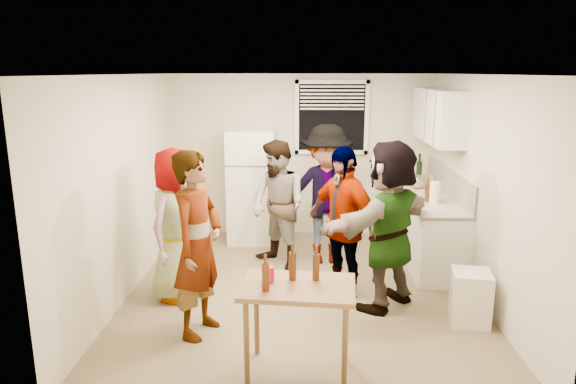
{
  "coord_description": "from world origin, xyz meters",
  "views": [
    {
      "loc": [
        -0.01,
        -5.64,
        2.53
      ],
      "look_at": [
        -0.16,
        0.22,
        1.15
      ],
      "focal_mm": 32.0,
      "sensor_mm": 36.0,
      "label": 1
    }
  ],
  "objects_px": {
    "kettle": "(417,188)",
    "guest_back_left": "(279,266)",
    "guest_orange": "(385,305)",
    "serving_table": "(298,371)",
    "guest_grey": "(181,297)",
    "beer_bottle_counter": "(427,202)",
    "red_cup": "(269,281)",
    "trash_bin": "(470,300)",
    "refrigerator": "(252,186)",
    "wine_bottle": "(418,183)",
    "guest_black": "(340,295)",
    "beer_bottle_table": "(292,279)",
    "guest_back_right": "(325,261)",
    "guest_stripe": "(201,331)",
    "blue_cup": "(417,206)"
  },
  "relations": [
    {
      "from": "beer_bottle_table",
      "to": "guest_back_right",
      "type": "distance_m",
      "value": 2.68
    },
    {
      "from": "beer_bottle_table",
      "to": "guest_black",
      "type": "height_order",
      "value": "beer_bottle_table"
    },
    {
      "from": "refrigerator",
      "to": "guest_orange",
      "type": "height_order",
      "value": "refrigerator"
    },
    {
      "from": "beer_bottle_table",
      "to": "wine_bottle",
      "type": "bearing_deg",
      "value": 62.12
    },
    {
      "from": "beer_bottle_counter",
      "to": "guest_back_left",
      "type": "bearing_deg",
      "value": 178.97
    },
    {
      "from": "refrigerator",
      "to": "guest_stripe",
      "type": "relative_size",
      "value": 0.93
    },
    {
      "from": "kettle",
      "to": "guest_black",
      "type": "bearing_deg",
      "value": -105.29
    },
    {
      "from": "beer_bottle_counter",
      "to": "guest_back_right",
      "type": "distance_m",
      "value": 1.57
    },
    {
      "from": "trash_bin",
      "to": "guest_stripe",
      "type": "relative_size",
      "value": 0.3
    },
    {
      "from": "refrigerator",
      "to": "guest_grey",
      "type": "distance_m",
      "value": 2.33
    },
    {
      "from": "blue_cup",
      "to": "wine_bottle",
      "type": "bearing_deg",
      "value": 77.09
    },
    {
      "from": "serving_table",
      "to": "guest_black",
      "type": "height_order",
      "value": "serving_table"
    },
    {
      "from": "guest_orange",
      "to": "serving_table",
      "type": "bearing_deg",
      "value": 8.64
    },
    {
      "from": "kettle",
      "to": "guest_back_left",
      "type": "bearing_deg",
      "value": -138.16
    },
    {
      "from": "beer_bottle_counter",
      "to": "red_cup",
      "type": "xyz_separation_m",
      "value": [
        -1.88,
        -2.35,
        -0.1
      ]
    },
    {
      "from": "beer_bottle_table",
      "to": "blue_cup",
      "type": "bearing_deg",
      "value": 54.21
    },
    {
      "from": "guest_back_right",
      "to": "guest_stripe",
      "type": "bearing_deg",
      "value": -128.85
    },
    {
      "from": "guest_orange",
      "to": "beer_bottle_table",
      "type": "bearing_deg",
      "value": 4.55
    },
    {
      "from": "trash_bin",
      "to": "guest_back_left",
      "type": "relative_size",
      "value": 0.33
    },
    {
      "from": "wine_bottle",
      "to": "guest_black",
      "type": "relative_size",
      "value": 0.19
    },
    {
      "from": "guest_stripe",
      "to": "beer_bottle_table",
      "type": "bearing_deg",
      "value": -101.6
    },
    {
      "from": "kettle",
      "to": "guest_stripe",
      "type": "xyz_separation_m",
      "value": [
        -2.65,
        -2.57,
        -0.9
      ]
    },
    {
      "from": "refrigerator",
      "to": "guest_back_left",
      "type": "bearing_deg",
      "value": -67.62
    },
    {
      "from": "guest_back_right",
      "to": "guest_orange",
      "type": "bearing_deg",
      "value": -70.52
    },
    {
      "from": "kettle",
      "to": "serving_table",
      "type": "xyz_separation_m",
      "value": [
        -1.68,
        -3.23,
        -0.9
      ]
    },
    {
      "from": "wine_bottle",
      "to": "guest_back_left",
      "type": "height_order",
      "value": "wine_bottle"
    },
    {
      "from": "beer_bottle_counter",
      "to": "guest_back_left",
      "type": "height_order",
      "value": "beer_bottle_counter"
    },
    {
      "from": "beer_bottle_counter",
      "to": "beer_bottle_table",
      "type": "xyz_separation_m",
      "value": [
        -1.68,
        -2.31,
        -0.1
      ]
    },
    {
      "from": "wine_bottle",
      "to": "guest_stripe",
      "type": "xyz_separation_m",
      "value": [
        -2.75,
        -2.92,
        -0.9
      ]
    },
    {
      "from": "kettle",
      "to": "guest_back_left",
      "type": "height_order",
      "value": "kettle"
    },
    {
      "from": "beer_bottle_counter",
      "to": "guest_black",
      "type": "xyz_separation_m",
      "value": [
        -1.15,
        -0.87,
        -0.9
      ]
    },
    {
      "from": "beer_bottle_table",
      "to": "guest_stripe",
      "type": "relative_size",
      "value": 0.13
    },
    {
      "from": "refrigerator",
      "to": "guest_orange",
      "type": "bearing_deg",
      "value": -52.93
    },
    {
      "from": "wine_bottle",
      "to": "guest_stripe",
      "type": "distance_m",
      "value": 4.11
    },
    {
      "from": "serving_table",
      "to": "guest_stripe",
      "type": "height_order",
      "value": "serving_table"
    },
    {
      "from": "kettle",
      "to": "guest_orange",
      "type": "bearing_deg",
      "value": -90.06
    },
    {
      "from": "refrigerator",
      "to": "beer_bottle_counter",
      "type": "xyz_separation_m",
      "value": [
        2.35,
        -1.11,
        0.05
      ]
    },
    {
      "from": "serving_table",
      "to": "guest_orange",
      "type": "bearing_deg",
      "value": 53.7
    },
    {
      "from": "serving_table",
      "to": "guest_grey",
      "type": "relative_size",
      "value": 0.54
    },
    {
      "from": "red_cup",
      "to": "guest_stripe",
      "type": "distance_m",
      "value": 1.22
    },
    {
      "from": "beer_bottle_counter",
      "to": "guest_back_right",
      "type": "bearing_deg",
      "value": 170.38
    },
    {
      "from": "guest_grey",
      "to": "guest_back_right",
      "type": "distance_m",
      "value": 2.08
    },
    {
      "from": "guest_grey",
      "to": "guest_back_left",
      "type": "xyz_separation_m",
      "value": [
        1.09,
        1.0,
        0.0
      ]
    },
    {
      "from": "kettle",
      "to": "beer_bottle_table",
      "type": "height_order",
      "value": "kettle"
    },
    {
      "from": "trash_bin",
      "to": "refrigerator",
      "type": "bearing_deg",
      "value": 133.44
    },
    {
      "from": "serving_table",
      "to": "guest_stripe",
      "type": "relative_size",
      "value": 0.52
    },
    {
      "from": "beer_bottle_table",
      "to": "guest_back_left",
      "type": "distance_m",
      "value": 2.49
    },
    {
      "from": "guest_grey",
      "to": "guest_back_left",
      "type": "relative_size",
      "value": 1.03
    },
    {
      "from": "guest_stripe",
      "to": "guest_black",
      "type": "bearing_deg",
      "value": -39.3
    },
    {
      "from": "guest_back_right",
      "to": "beer_bottle_table",
      "type": "bearing_deg",
      "value": -104.2
    }
  ]
}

